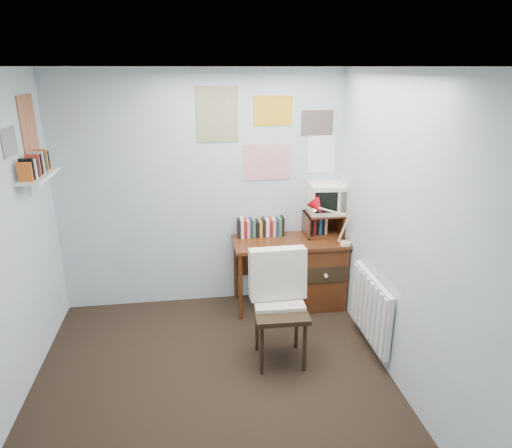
{
  "coord_description": "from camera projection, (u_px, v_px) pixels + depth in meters",
  "views": [
    {
      "loc": [
        -0.12,
        -2.94,
        2.5
      ],
      "look_at": [
        0.46,
        0.98,
        1.13
      ],
      "focal_mm": 32.0,
      "sensor_mm": 36.0,
      "label": 1
    }
  ],
  "objects": [
    {
      "name": "posters_back",
      "position": [
        268.0,
        134.0,
        4.7
      ],
      "size": [
        1.2,
        0.01,
        0.9
      ],
      "primitive_type": "cube",
      "color": "white",
      "rests_on": "back_wall"
    },
    {
      "name": "back_wall",
      "position": [
        202.0,
        192.0,
        4.81
      ],
      "size": [
        3.0,
        0.02,
        2.5
      ],
      "primitive_type": "cube",
      "color": "silver",
      "rests_on": "ground"
    },
    {
      "name": "right_wall",
      "position": [
        414.0,
        245.0,
        3.38
      ],
      "size": [
        0.02,
        3.5,
        2.5
      ],
      "primitive_type": "cube",
      "color": "silver",
      "rests_on": "ground"
    },
    {
      "name": "desk",
      "position": [
        313.0,
        269.0,
        4.99
      ],
      "size": [
        1.2,
        0.55,
        0.76
      ],
      "color": "#4E2511",
      "rests_on": "ground"
    },
    {
      "name": "radiator",
      "position": [
        371.0,
        308.0,
        4.16
      ],
      "size": [
        0.09,
        0.8,
        0.6
      ],
      "primitive_type": "cube",
      "color": "white",
      "rests_on": "right_wall"
    },
    {
      "name": "ground",
      "position": [
        216.0,
        403.0,
        3.58
      ],
      "size": [
        3.5,
        3.5,
        0.0
      ],
      "primitive_type": "plane",
      "color": "black",
      "rests_on": "ground"
    },
    {
      "name": "tv_riser",
      "position": [
        323.0,
        224.0,
        4.96
      ],
      "size": [
        0.4,
        0.3,
        0.25
      ],
      "primitive_type": "cube",
      "color": "#4E2511",
      "rests_on": "desk"
    },
    {
      "name": "desk_chair",
      "position": [
        280.0,
        312.0,
        3.95
      ],
      "size": [
        0.51,
        0.49,
        0.98
      ],
      "primitive_type": "cube",
      "rotation": [
        0.0,
        0.0,
        -0.03
      ],
      "color": "black",
      "rests_on": "ground"
    },
    {
      "name": "desk_lamp",
      "position": [
        347.0,
        226.0,
        4.64
      ],
      "size": [
        0.34,
        0.31,
        0.42
      ],
      "primitive_type": "cube",
      "rotation": [
        0.0,
        0.0,
        0.2
      ],
      "color": "red",
      "rests_on": "desk"
    },
    {
      "name": "posters_left",
      "position": [
        19.0,
        131.0,
        3.75
      ],
      "size": [
        0.01,
        0.7,
        0.6
      ],
      "primitive_type": "cube",
      "color": "white",
      "rests_on": "left_wall"
    },
    {
      "name": "book_row",
      "position": [
        265.0,
        226.0,
        4.94
      ],
      "size": [
        0.6,
        0.14,
        0.22
      ],
      "primitive_type": "cube",
      "color": "#4E2511",
      "rests_on": "desk"
    },
    {
      "name": "crt_tv",
      "position": [
        327.0,
        197.0,
        4.88
      ],
      "size": [
        0.39,
        0.36,
        0.35
      ],
      "primitive_type": "cube",
      "rotation": [
        0.0,
        0.0,
        -0.06
      ],
      "color": "#EEE4C7",
      "rests_on": "tv_riser"
    },
    {
      "name": "wall_shelf",
      "position": [
        38.0,
        176.0,
        3.89
      ],
      "size": [
        0.2,
        0.62,
        0.24
      ],
      "primitive_type": "cube",
      "color": "white",
      "rests_on": "left_wall"
    },
    {
      "name": "ceiling",
      "position": [
        204.0,
        67.0,
        2.76
      ],
      "size": [
        3.0,
        3.5,
        0.02
      ],
      "primitive_type": "cube",
      "color": "white",
      "rests_on": "back_wall"
    }
  ]
}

